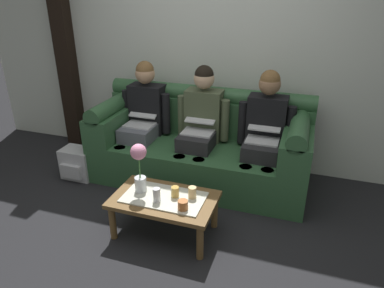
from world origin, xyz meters
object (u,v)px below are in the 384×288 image
(cup_near_right, at_px, (183,205))
(flower_vase, at_px, (139,163))
(person_middle, at_px, (201,121))
(person_right, at_px, (265,129))
(cup_far_left, at_px, (157,195))
(cup_near_left, at_px, (175,192))
(backpack_left, at_px, (78,164))
(person_left, at_px, (143,115))
(coffee_table, at_px, (164,202))
(cup_far_center, at_px, (192,192))
(couch, at_px, (201,146))

(cup_near_right, bearing_deg, flower_vase, 161.91)
(person_middle, distance_m, cup_near_right, 1.17)
(person_right, distance_m, cup_far_left, 1.31)
(cup_near_left, distance_m, backpack_left, 1.48)
(person_left, xyz_separation_m, cup_far_left, (0.63, -1.09, -0.24))
(cup_near_left, bearing_deg, coffee_table, -159.18)
(coffee_table, xyz_separation_m, cup_near_left, (0.09, 0.03, 0.10))
(coffee_table, distance_m, cup_near_left, 0.14)
(person_right, distance_m, cup_near_left, 1.16)
(person_right, bearing_deg, person_middle, -180.00)
(cup_near_right, bearing_deg, cup_far_center, 84.66)
(couch, relative_size, coffee_table, 2.61)
(flower_vase, height_order, cup_far_left, flower_vase)
(person_middle, bearing_deg, cup_near_right, -79.48)
(cup_near_left, bearing_deg, cup_far_center, 12.52)
(coffee_table, xyz_separation_m, cup_far_center, (0.23, 0.06, 0.10))
(coffee_table, bearing_deg, cup_near_left, 20.82)
(person_middle, relative_size, cup_far_center, 12.69)
(person_left, xyz_separation_m, person_middle, (0.66, -0.00, 0.00))
(cup_near_right, height_order, cup_far_left, cup_far_left)
(flower_vase, bearing_deg, cup_near_left, 1.53)
(person_left, bearing_deg, cup_near_left, -52.70)
(person_left, relative_size, cup_near_right, 15.13)
(person_left, distance_m, cup_near_left, 1.25)
(person_left, relative_size, cup_near_left, 13.68)
(person_middle, xyz_separation_m, cup_far_left, (-0.03, -1.09, -0.24))
(person_middle, distance_m, cup_near_left, 1.01)
(person_left, height_order, person_middle, same)
(cup_far_left, bearing_deg, person_left, 120.00)
(person_right, bearing_deg, cup_near_left, -120.32)
(cup_far_left, height_order, backpack_left, cup_far_left)
(couch, relative_size, person_right, 1.83)
(person_left, height_order, person_right, same)
(person_middle, bearing_deg, person_left, 179.98)
(person_right, relative_size, flower_vase, 2.83)
(cup_far_left, bearing_deg, person_right, 57.86)
(coffee_table, relative_size, flower_vase, 1.99)
(person_right, height_order, coffee_table, person_right)
(person_right, relative_size, coffee_table, 1.42)
(cup_far_center, height_order, backpack_left, cup_far_center)
(coffee_table, bearing_deg, person_right, 56.92)
(cup_near_left, relative_size, backpack_left, 0.26)
(person_left, xyz_separation_m, cup_far_center, (0.88, -0.94, -0.25))
(person_middle, bearing_deg, flower_vase, -102.69)
(coffee_table, relative_size, cup_far_center, 8.93)
(couch, distance_m, cup_far_center, 0.97)
(person_right, bearing_deg, backpack_left, -167.49)
(coffee_table, relative_size, cup_near_left, 9.62)
(couch, bearing_deg, cup_far_left, -91.45)
(cup_near_right, xyz_separation_m, backpack_left, (-1.48, 0.70, -0.23))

